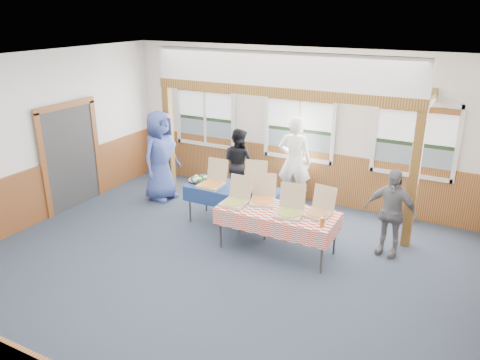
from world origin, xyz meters
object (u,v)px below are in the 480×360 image
woman_black (238,163)px  table_left (233,190)px  man_blue (160,156)px  person_grey (391,212)px  table_right (277,213)px  woman_white (294,162)px

woman_black → table_left: bearing=126.5°
man_blue → person_grey: 4.84m
table_left → table_right: bearing=-15.3°
man_blue → person_grey: size_ratio=1.28×
woman_black → person_grey: woman_black is taller
table_left → woman_white: bearing=77.3°
woman_black → man_blue: man_blue is taller
woman_white → man_blue: (-2.65, -1.01, 0.02)m
woman_black → man_blue: bearing=44.8°
table_right → woman_white: woman_white is taller
table_left → woman_black: size_ratio=1.23×
table_right → person_grey: 1.86m
table_left → man_blue: man_blue is taller
table_left → person_grey: (2.83, 0.22, 0.06)m
woman_white → person_grey: bearing=140.5°
table_left → person_grey: bearing=15.8°
table_left → man_blue: (-2.00, 0.44, 0.27)m
table_left → woman_black: woman_black is taller
woman_white → woman_black: size_ratio=1.24×
table_left → table_right: same height
table_left → woman_black: (-0.60, 1.33, 0.07)m
table_right → woman_white: bearing=117.4°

